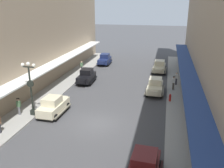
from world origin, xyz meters
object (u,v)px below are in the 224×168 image
object	(u,v)px
parked_car_0	(53,105)
parked_car_4	(144,168)
parked_car_1	(155,86)
parked_car_2	(86,76)
pedestrian_1	(176,78)
pedestrian_2	(82,66)
pedestrian_3	(19,106)
parked_car_3	(105,59)
pedestrian_4	(174,83)
fire_hydrant	(170,97)
lamp_post_with_clock	(31,86)
parked_car_5	(159,66)

from	to	relation	value
parked_car_0	parked_car_4	bearing A→B (deg)	-38.39
parked_car_1	parked_car_2	distance (m)	9.53
pedestrian_1	pedestrian_2	distance (m)	14.44
parked_car_2	pedestrian_3	xyz separation A→B (m)	(-2.95, -11.25, 0.07)
pedestrian_1	parked_car_3	bearing A→B (deg)	142.68
parked_car_2	pedestrian_4	world-z (taller)	parked_car_2
parked_car_1	parked_car_4	size ratio (longest dim) A/B	0.99
fire_hydrant	pedestrian_3	distance (m)	15.52
parked_car_2	lamp_post_with_clock	distance (m)	11.22
parked_car_1	parked_car_2	xyz separation A→B (m)	(-9.29, 2.12, 0.00)
parked_car_2	parked_car_5	size ratio (longest dim) A/B	1.00
parked_car_1	parked_car_3	bearing A→B (deg)	126.99
lamp_post_with_clock	parked_car_1	bearing A→B (deg)	38.65
pedestrian_4	parked_car_5	bearing A→B (deg)	104.30
parked_car_0	pedestrian_2	distance (m)	14.76
lamp_post_with_clock	pedestrian_4	world-z (taller)	lamp_post_with_clock
parked_car_3	parked_car_2	bearing A→B (deg)	-89.15
fire_hydrant	parked_car_1	bearing A→B (deg)	125.56
parked_car_4	fire_hydrant	world-z (taller)	parked_car_4
fire_hydrant	parked_car_5	bearing A→B (deg)	97.91
parked_car_4	pedestrian_4	distance (m)	17.09
parked_car_3	lamp_post_with_clock	size ratio (longest dim) A/B	0.83
fire_hydrant	pedestrian_3	world-z (taller)	pedestrian_3
fire_hydrant	pedestrian_1	distance (m)	5.94
fire_hydrant	pedestrian_4	distance (m)	4.00
parked_car_4	pedestrian_4	size ratio (longest dim) A/B	2.59
parked_car_5	fire_hydrant	world-z (taller)	parked_car_5
parked_car_2	parked_car_1	bearing A→B (deg)	-12.83
parked_car_5	lamp_post_with_clock	distance (m)	21.46
parked_car_3	lamp_post_with_clock	xyz separation A→B (m)	(-1.54, -21.32, 2.04)
parked_car_4	pedestrian_2	bearing A→B (deg)	118.05
parked_car_3	pedestrian_2	world-z (taller)	parked_car_3
parked_car_5	pedestrian_1	world-z (taller)	parked_car_5
parked_car_1	parked_car_2	size ratio (longest dim) A/B	0.99
parked_car_3	pedestrian_4	world-z (taller)	parked_car_3
parked_car_4	parked_car_0	bearing A→B (deg)	141.61
lamp_post_with_clock	parked_car_2	bearing A→B (deg)	81.16
lamp_post_with_clock	pedestrian_2	world-z (taller)	lamp_post_with_clock
parked_car_0	fire_hydrant	world-z (taller)	parked_car_0
parked_car_3	parked_car_0	bearing A→B (deg)	-89.48
parked_car_2	pedestrian_1	xyz separation A→B (m)	(11.82, 1.29, 0.05)
parked_car_4	pedestrian_2	xyz separation A→B (m)	(-11.77, 22.09, 0.05)
parked_car_0	parked_car_5	world-z (taller)	same
parked_car_0	pedestrian_1	size ratio (longest dim) A/B	2.61
lamp_post_with_clock	parked_car_5	bearing A→B (deg)	58.73
parked_car_0	parked_car_2	world-z (taller)	same
parked_car_1	pedestrian_4	xyz separation A→B (m)	(2.14, 1.48, 0.07)
pedestrian_3	pedestrian_4	world-z (taller)	same
parked_car_2	parked_car_4	distance (m)	20.01
parked_car_3	pedestrian_3	size ratio (longest dim) A/B	2.58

